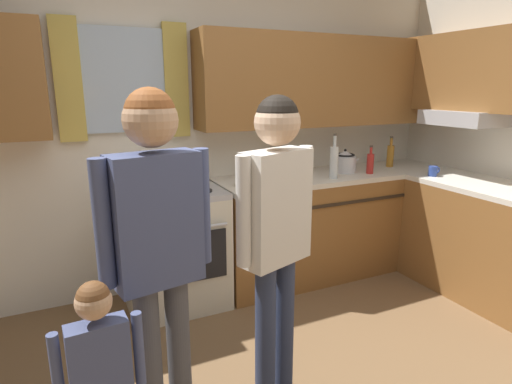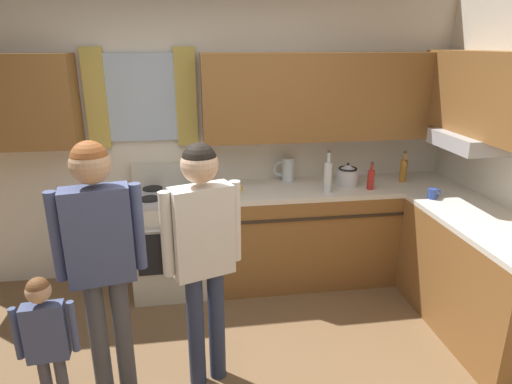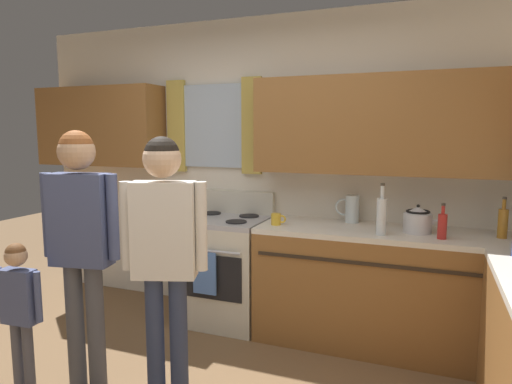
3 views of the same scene
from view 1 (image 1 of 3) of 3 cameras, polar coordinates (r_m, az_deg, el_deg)
The scene contains 13 objects.
back_wall_unit at distance 3.40m, azimuth -7.52°, elevation 11.06°, with size 4.60×0.42×2.60m.
kitchen_counter_run at distance 3.77m, azimuth 18.01°, elevation -4.90°, with size 2.20×2.01×0.90m.
stove_oven at distance 3.26m, azimuth -11.15°, elevation -7.13°, with size 0.72×0.67×1.10m.
bottle_tall_clear at distance 3.49m, azimuth 10.55°, elevation 4.12°, with size 0.07×0.07×0.37m.
bottle_oil_amber at distance 4.14m, azimuth 17.79°, elevation 4.78°, with size 0.06×0.06×0.29m.
bottle_sauce_red at distance 3.76m, azimuth 15.27°, elevation 3.83°, with size 0.06×0.06×0.25m.
mug_cobalt_blue at distance 3.84m, azimuth 22.95°, elevation 2.64°, with size 0.11×0.07×0.08m.
mug_mustard_yellow at distance 3.17m, azimuth -1.97°, elevation 1.58°, with size 0.12×0.08×0.09m.
stovetop_kettle at distance 3.77m, azimuth 11.99°, elevation 4.08°, with size 0.27×0.20×0.21m.
water_pitcher at distance 3.66m, azimuth 3.64°, elevation 4.32°, with size 0.19×0.11×0.22m.
adult_holding_child at distance 1.83m, azimuth -13.29°, elevation -5.57°, with size 0.50×0.22×1.63m.
adult_in_plaid at distance 2.05m, azimuth 2.74°, elevation -3.70°, with size 0.47×0.26×1.60m.
small_child at distance 1.79m, azimuth -20.35°, elevation -21.91°, with size 0.33×0.13×0.97m.
Camera 1 is at (-0.98, -1.42, 1.63)m, focal length 29.43 mm.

